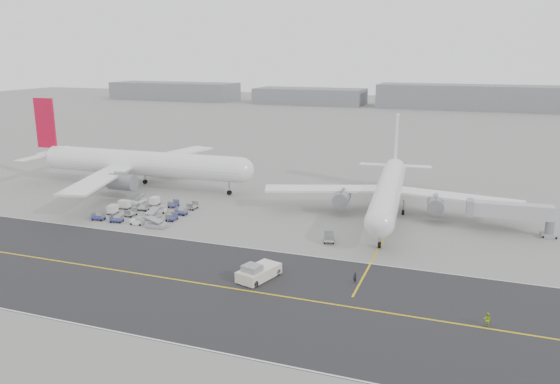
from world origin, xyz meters
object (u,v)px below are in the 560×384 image
(airliner_b, at_px, (389,189))
(jet_bridge, at_px, (511,212))
(pushback_tug, at_px, (258,272))
(ground_crew_b, at_px, (487,319))
(ground_crew_a, at_px, (355,278))
(airliner_a, at_px, (137,163))

(airliner_b, xyz_separation_m, jet_bridge, (22.77, -5.09, -1.07))
(pushback_tug, relative_size, ground_crew_b, 5.36)
(ground_crew_a, distance_m, ground_crew_b, 19.02)
(ground_crew_a, bearing_deg, pushback_tug, -143.59)
(airliner_b, bearing_deg, jet_bridge, -17.89)
(airliner_b, bearing_deg, ground_crew_b, -71.78)
(pushback_tug, bearing_deg, jet_bridge, 60.98)
(airliner_a, xyz_separation_m, airliner_b, (61.28, -2.35, -0.88))
(airliner_a, bearing_deg, airliner_b, -93.90)
(airliner_b, relative_size, ground_crew_a, 32.27)
(airliner_a, bearing_deg, jet_bridge, -96.76)
(airliner_b, distance_m, pushback_tug, 41.89)
(airliner_b, bearing_deg, pushback_tug, -112.49)
(airliner_b, relative_size, ground_crew_b, 30.19)
(pushback_tug, height_order, ground_crew_b, pushback_tug)
(airliner_a, distance_m, ground_crew_a, 73.68)
(pushback_tug, bearing_deg, ground_crew_b, 9.75)
(jet_bridge, height_order, ground_crew_b, jet_bridge)
(airliner_b, relative_size, jet_bridge, 3.31)
(pushback_tug, xyz_separation_m, jet_bridge, (35.11, 34.73, 3.03))
(ground_crew_b, bearing_deg, pushback_tug, 7.78)
(jet_bridge, bearing_deg, ground_crew_b, -99.97)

